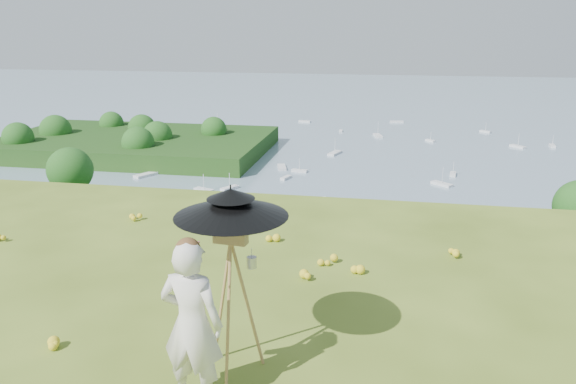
# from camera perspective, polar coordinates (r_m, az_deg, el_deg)

# --- Properties ---
(shoreline_tier) EXTENTS (170.00, 28.00, 8.00)m
(shoreline_tier) POSITION_cam_1_polar(r_m,az_deg,el_deg) (88.49, 7.88, -10.15)
(shoreline_tier) COLOR gray
(shoreline_tier) RESTS_ON bay_water
(bay_water) EXTENTS (700.00, 700.00, 0.00)m
(bay_water) POSITION_cam_1_polar(r_m,az_deg,el_deg) (247.04, 9.90, 7.53)
(bay_water) COLOR #6E8E9E
(bay_water) RESTS_ON ground
(peninsula) EXTENTS (90.00, 60.00, 12.00)m
(peninsula) POSITION_cam_1_polar(r_m,az_deg,el_deg) (180.02, -15.26, 5.52)
(peninsula) COLOR #11330E
(peninsula) RESTS_ON bay_water
(slope_trees) EXTENTS (110.00, 50.00, 6.00)m
(slope_trees) POSITION_cam_1_polar(r_m,az_deg,el_deg) (43.37, 6.19, -8.76)
(slope_trees) COLOR #1B4B16
(slope_trees) RESTS_ON forest_slope
(harbor_town) EXTENTS (110.00, 22.00, 5.00)m
(harbor_town) POSITION_cam_1_polar(r_m,az_deg,el_deg) (85.79, 8.05, -6.26)
(harbor_town) COLOR beige
(harbor_town) RESTS_ON shoreline_tier
(moored_boats) EXTENTS (140.00, 140.00, 0.70)m
(moored_boats) POSITION_cam_1_polar(r_m,az_deg,el_deg) (169.96, 5.20, 3.81)
(moored_boats) COLOR silver
(moored_boats) RESTS_ON bay_water
(wildflowers) EXTENTS (10.00, 10.50, 0.12)m
(wildflowers) POSITION_cam_1_polar(r_m,az_deg,el_deg) (6.13, -17.24, -17.63)
(wildflowers) COLOR gold
(wildflowers) RESTS_ON ground
(painter) EXTENTS (0.63, 0.45, 1.64)m
(painter) POSITION_cam_1_polar(r_m,az_deg,el_deg) (5.31, -9.74, -13.10)
(painter) COLOR silver
(painter) RESTS_ON ground
(field_easel) EXTENTS (0.73, 0.73, 1.75)m
(field_easel) POSITION_cam_1_polar(r_m,az_deg,el_deg) (5.70, -5.68, -10.16)
(field_easel) COLOR #A87346
(field_easel) RESTS_ON ground
(sun_umbrella) EXTENTS (1.17, 1.17, 0.55)m
(sun_umbrella) POSITION_cam_1_polar(r_m,az_deg,el_deg) (5.41, -5.79, -2.06)
(sun_umbrella) COLOR black
(sun_umbrella) RESTS_ON field_easel
(painter_cap) EXTENTS (0.23, 0.27, 0.10)m
(painter_cap) POSITION_cam_1_polar(r_m,az_deg,el_deg) (4.98, -10.17, -5.32)
(painter_cap) COLOR #C86E74
(painter_cap) RESTS_ON painter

